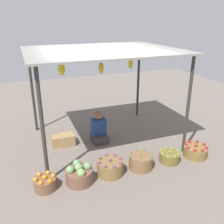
% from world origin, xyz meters
% --- Properties ---
extents(ground_plane, '(14.00, 14.00, 0.00)m').
position_xyz_m(ground_plane, '(0.00, 0.00, 0.00)').
color(ground_plane, slate).
extents(market_stall_structure, '(3.33, 2.66, 2.21)m').
position_xyz_m(market_stall_structure, '(-0.01, 0.01, 2.06)').
color(market_stall_structure, '#38332D').
rests_on(market_stall_structure, ground).
extents(vendor_person, '(0.36, 0.44, 0.78)m').
position_xyz_m(vendor_person, '(-0.13, -0.03, 0.30)').
color(vendor_person, '#43373C').
rests_on(vendor_person, ground).
extents(basket_oranges, '(0.40, 0.40, 0.28)m').
position_xyz_m(basket_oranges, '(-1.59, -1.41, 0.12)').
color(basket_oranges, brown).
rests_on(basket_oranges, ground).
extents(basket_cabbages, '(0.50, 0.50, 0.40)m').
position_xyz_m(basket_cabbages, '(-0.98, -1.45, 0.17)').
color(basket_cabbages, brown).
rests_on(basket_cabbages, ground).
extents(basket_purple_onions, '(0.51, 0.51, 0.33)m').
position_xyz_m(basket_purple_onions, '(-0.35, -1.40, 0.14)').
color(basket_purple_onions, olive).
rests_on(basket_purple_onions, ground).
extents(basket_green_chilies, '(0.47, 0.47, 0.32)m').
position_xyz_m(basket_green_chilies, '(0.29, -1.44, 0.14)').
color(basket_green_chilies, brown).
rests_on(basket_green_chilies, ground).
extents(basket_limes, '(0.43, 0.43, 0.25)m').
position_xyz_m(basket_limes, '(0.97, -1.44, 0.11)').
color(basket_limes, brown).
rests_on(basket_limes, ground).
extents(basket_red_apples, '(0.51, 0.51, 0.29)m').
position_xyz_m(basket_red_apples, '(1.62, -1.46, 0.12)').
color(basket_red_apples, olive).
rests_on(basket_red_apples, ground).
extents(wooden_crate_near_vendor, '(0.44, 0.24, 0.26)m').
position_xyz_m(wooden_crate_near_vendor, '(-1.05, 0.07, 0.13)').
color(wooden_crate_near_vendor, '#A6824C').
rests_on(wooden_crate_near_vendor, ground).
extents(wooden_crate_stacked_rear, '(0.35, 0.32, 0.26)m').
position_xyz_m(wooden_crate_stacked_rear, '(-0.90, 0.07, 0.13)').
color(wooden_crate_stacked_rear, '#A48353').
rests_on(wooden_crate_stacked_rear, ground).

